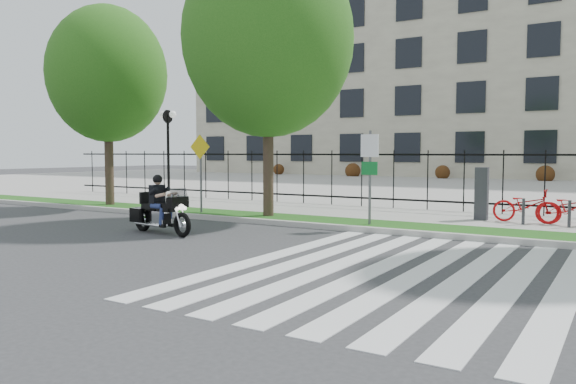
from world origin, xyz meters
The scene contains 14 objects.
ground centered at (0.00, 0.00, 0.00)m, with size 120.00×120.00×0.00m, color #313133.
curb centered at (0.00, 4.10, 0.07)m, with size 60.00×0.20×0.15m, color #AAA6A0.
grass_verge centered at (0.00, 4.95, 0.07)m, with size 60.00×1.50×0.15m, color #1A4E13.
sidewalk centered at (0.00, 7.45, 0.07)m, with size 60.00×3.50×0.15m, color gray.
plaza centered at (0.00, 25.00, 0.05)m, with size 80.00×34.00×0.10m, color gray.
crosswalk_stripes centered at (4.83, 0.00, 0.01)m, with size 5.70×8.00×0.01m, color silver, non-canonical shape.
iron_fence centered at (0.00, 9.20, 1.15)m, with size 30.00×0.06×2.00m, color black, non-canonical shape.
office_building centered at (0.00, 44.92, 9.97)m, with size 60.00×21.90×20.15m.
lamp_post_left centered at (-12.00, 12.00, 3.21)m, with size 1.06×0.70×4.25m.
street_tree_0 centered at (-8.24, 4.95, 4.92)m, with size 4.31×4.31×7.26m.
street_tree_1 centered at (-1.19, 4.95, 5.47)m, with size 5.15×5.15×8.29m.
sign_pole_regulatory centered at (2.29, 4.58, 1.74)m, with size 0.50×0.09×2.50m.
sign_pole_warning centered at (-3.54, 4.58, 1.74)m, with size 0.78×0.09×2.49m.
motorcycle_rider centered at (-1.94, 1.15, 0.60)m, with size 2.33×0.91×1.81m.
Camera 1 is at (8.24, -9.24, 2.06)m, focal length 35.00 mm.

